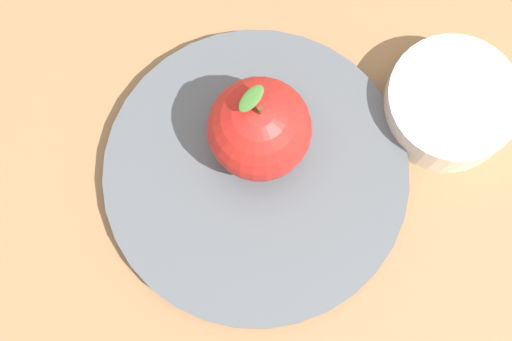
# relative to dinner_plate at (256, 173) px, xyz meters

# --- Properties ---
(ground_plane) EXTENTS (2.40, 2.40, 0.00)m
(ground_plane) POSITION_rel_dinner_plate_xyz_m (-0.02, 0.04, -0.01)
(ground_plane) COLOR olive
(dinner_plate) EXTENTS (0.26, 0.26, 0.02)m
(dinner_plate) POSITION_rel_dinner_plate_xyz_m (0.00, 0.00, 0.00)
(dinner_plate) COLOR #4C5156
(dinner_plate) RESTS_ON ground_plane
(apple) EXTENTS (0.08, 0.08, 0.09)m
(apple) POSITION_rel_dinner_plate_xyz_m (0.02, -0.02, 0.05)
(apple) COLOR #B21E19
(apple) RESTS_ON dinner_plate
(side_bowl) EXTENTS (0.11, 0.11, 0.04)m
(side_bowl) POSITION_rel_dinner_plate_xyz_m (-0.05, -0.17, 0.01)
(side_bowl) COLOR silver
(side_bowl) RESTS_ON ground_plane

